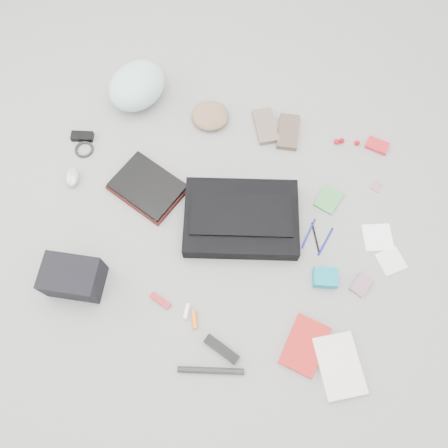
% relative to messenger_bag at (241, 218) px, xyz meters
% --- Properties ---
extents(ground_plane, '(4.00, 4.00, 0.00)m').
position_rel_messenger_bag_xyz_m(ground_plane, '(-0.07, -0.05, -0.04)').
color(ground_plane, gray).
extents(messenger_bag, '(0.56, 0.45, 0.08)m').
position_rel_messenger_bag_xyz_m(messenger_bag, '(0.00, 0.00, 0.00)').
color(messenger_bag, black).
rests_on(messenger_bag, ground_plane).
extents(bag_flap, '(0.47, 0.29, 0.01)m').
position_rel_messenger_bag_xyz_m(bag_flap, '(-0.00, 0.00, 0.05)').
color(bag_flap, black).
rests_on(bag_flap, messenger_bag).
extents(laptop_sleeve, '(0.38, 0.34, 0.02)m').
position_rel_messenger_bag_xyz_m(laptop_sleeve, '(-0.45, 0.06, -0.03)').
color(laptop_sleeve, '#3A120F').
rests_on(laptop_sleeve, ground_plane).
extents(laptop, '(0.36, 0.32, 0.02)m').
position_rel_messenger_bag_xyz_m(laptop, '(-0.45, 0.06, -0.01)').
color(laptop, black).
rests_on(laptop, laptop_sleeve).
extents(bike_helmet, '(0.35, 0.38, 0.18)m').
position_rel_messenger_bag_xyz_m(bike_helmet, '(-0.65, 0.54, 0.05)').
color(bike_helmet, silver).
rests_on(bike_helmet, ground_plane).
extents(beanie, '(0.20, 0.19, 0.06)m').
position_rel_messenger_bag_xyz_m(beanie, '(-0.27, 0.50, -0.01)').
color(beanie, '#8A6A4D').
rests_on(beanie, ground_plane).
extents(mitten_left, '(0.17, 0.21, 0.03)m').
position_rel_messenger_bag_xyz_m(mitten_left, '(0.00, 0.51, -0.03)').
color(mitten_left, '#756051').
rests_on(mitten_left, ground_plane).
extents(mitten_right, '(0.11, 0.20, 0.03)m').
position_rel_messenger_bag_xyz_m(mitten_right, '(0.12, 0.51, -0.03)').
color(mitten_right, brown).
rests_on(mitten_right, ground_plane).
extents(power_brick, '(0.11, 0.07, 0.03)m').
position_rel_messenger_bag_xyz_m(power_brick, '(-0.84, 0.24, -0.03)').
color(power_brick, black).
rests_on(power_brick, ground_plane).
extents(cable_coil, '(0.10, 0.10, 0.01)m').
position_rel_messenger_bag_xyz_m(cable_coil, '(-0.81, 0.18, -0.03)').
color(cable_coil, black).
rests_on(cable_coil, ground_plane).
extents(mouse, '(0.10, 0.12, 0.04)m').
position_rel_messenger_bag_xyz_m(mouse, '(-0.81, 0.02, -0.02)').
color(mouse, '#ACACAC').
rests_on(mouse, ground_plane).
extents(camera_bag, '(0.24, 0.18, 0.15)m').
position_rel_messenger_bag_xyz_m(camera_bag, '(-0.61, -0.43, 0.03)').
color(camera_bag, black).
rests_on(camera_bag, ground_plane).
extents(multitool, '(0.10, 0.06, 0.01)m').
position_rel_messenger_bag_xyz_m(multitool, '(-0.24, -0.43, -0.03)').
color(multitool, maroon).
rests_on(multitool, ground_plane).
extents(toiletry_tube_white, '(0.02, 0.06, 0.02)m').
position_rel_messenger_bag_xyz_m(toiletry_tube_white, '(-0.13, -0.44, -0.03)').
color(toiletry_tube_white, white).
rests_on(toiletry_tube_white, ground_plane).
extents(toiletry_tube_orange, '(0.05, 0.08, 0.02)m').
position_rel_messenger_bag_xyz_m(toiletry_tube_orange, '(-0.08, -0.47, -0.03)').
color(toiletry_tube_orange, orange).
rests_on(toiletry_tube_orange, ground_plane).
extents(u_lock, '(0.16, 0.09, 0.03)m').
position_rel_messenger_bag_xyz_m(u_lock, '(0.05, -0.56, -0.03)').
color(u_lock, black).
rests_on(u_lock, ground_plane).
extents(bike_pump, '(0.26, 0.08, 0.02)m').
position_rel_messenger_bag_xyz_m(bike_pump, '(0.03, -0.64, -0.03)').
color(bike_pump, black).
rests_on(bike_pump, ground_plane).
extents(book_red, '(0.18, 0.24, 0.02)m').
position_rel_messenger_bag_xyz_m(book_red, '(0.37, -0.46, -0.03)').
color(book_red, red).
rests_on(book_red, ground_plane).
extents(book_white, '(0.25, 0.29, 0.03)m').
position_rel_messenger_bag_xyz_m(book_white, '(0.52, -0.50, -0.03)').
color(book_white, silver).
rests_on(book_white, ground_plane).
extents(notepad, '(0.13, 0.15, 0.01)m').
position_rel_messenger_bag_xyz_m(notepad, '(0.36, 0.20, -0.03)').
color(notepad, '#418B44').
rests_on(notepad, ground_plane).
extents(pen_blue, '(0.04, 0.15, 0.01)m').
position_rel_messenger_bag_xyz_m(pen_blue, '(0.30, 0.02, -0.04)').
color(pen_blue, '#151C92').
rests_on(pen_blue, ground_plane).
extents(pen_black, '(0.06, 0.14, 0.01)m').
position_rel_messenger_bag_xyz_m(pen_black, '(0.34, 0.00, -0.04)').
color(pen_black, black).
rests_on(pen_black, ground_plane).
extents(pen_navy, '(0.05, 0.14, 0.01)m').
position_rel_messenger_bag_xyz_m(pen_navy, '(0.38, -0.00, -0.04)').
color(pen_navy, navy).
rests_on(pen_navy, ground_plane).
extents(accordion_wallet, '(0.11, 0.09, 0.05)m').
position_rel_messenger_bag_xyz_m(accordion_wallet, '(0.40, -0.17, -0.02)').
color(accordion_wallet, '#0386A2').
rests_on(accordion_wallet, ground_plane).
extents(card_deck, '(0.09, 0.11, 0.02)m').
position_rel_messenger_bag_xyz_m(card_deck, '(0.56, -0.16, -0.03)').
color(card_deck, gray).
rests_on(card_deck, ground_plane).
extents(napkin_top, '(0.16, 0.16, 0.01)m').
position_rel_messenger_bag_xyz_m(napkin_top, '(0.60, 0.07, -0.04)').
color(napkin_top, white).
rests_on(napkin_top, ground_plane).
extents(napkin_bottom, '(0.15, 0.15, 0.01)m').
position_rel_messenger_bag_xyz_m(napkin_bottom, '(0.67, -0.02, -0.04)').
color(napkin_bottom, white).
rests_on(napkin_bottom, ground_plane).
extents(lollipop_a, '(0.03, 0.03, 0.03)m').
position_rel_messenger_bag_xyz_m(lollipop_a, '(0.35, 0.51, -0.03)').
color(lollipop_a, '#B70C15').
rests_on(lollipop_a, ground_plane).
extents(lollipop_b, '(0.03, 0.03, 0.02)m').
position_rel_messenger_bag_xyz_m(lollipop_b, '(0.38, 0.52, -0.03)').
color(lollipop_b, '#A2000F').
rests_on(lollipop_b, ground_plane).
extents(lollipop_c, '(0.03, 0.03, 0.02)m').
position_rel_messenger_bag_xyz_m(lollipop_c, '(0.45, 0.53, -0.03)').
color(lollipop_c, '#B60704').
rests_on(lollipop_c, ground_plane).
extents(altoids_tin, '(0.11, 0.09, 0.02)m').
position_rel_messenger_bag_xyz_m(altoids_tin, '(0.54, 0.54, -0.03)').
color(altoids_tin, red).
rests_on(altoids_tin, ground_plane).
extents(stamp_sheet, '(0.06, 0.07, 0.00)m').
position_rel_messenger_bag_xyz_m(stamp_sheet, '(0.57, 0.33, -0.04)').
color(stamp_sheet, '#A06B83').
rests_on(stamp_sheet, ground_plane).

